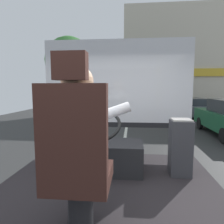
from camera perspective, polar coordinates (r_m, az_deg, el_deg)
The scene contains 10 objects.
ground at distance 10.84m, azimuth 4.19°, elevation -3.59°, with size 18.00×44.00×0.06m.
driver_seat at distance 1.56m, azimuth -9.84°, elevation -13.66°, with size 0.48×0.48×1.37m.
bus_driver at distance 1.61m, azimuth -8.92°, elevation -5.60°, with size 0.80×0.60×0.80m.
steering_console at distance 2.85m, azimuth -2.77°, elevation -11.87°, with size 1.10×1.05×0.89m.
fare_box at distance 2.85m, azimuth 18.55°, elevation -9.30°, with size 0.27×0.27×0.74m.
windshield_panel at distance 3.49m, azimuth 1.44°, elevation 5.20°, with size 2.50×0.08×1.48m.
street_tree at distance 14.26m, azimuth -11.95°, elevation 13.82°, with size 3.13×3.13×5.29m.
shop_building at distance 19.42m, azimuth 18.25°, elevation 13.20°, with size 9.59×4.40×8.44m.
parked_car_charcoal at distance 14.63m, azimuth 21.02°, elevation 1.32°, with size 1.87×4.38×1.26m.
parked_car_silver at distance 18.97m, azimuth 16.95°, elevation 2.82°, with size 1.89×3.93×1.40m.
Camera 1 is at (0.25, -1.86, 1.91)m, focal length 32.68 mm.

